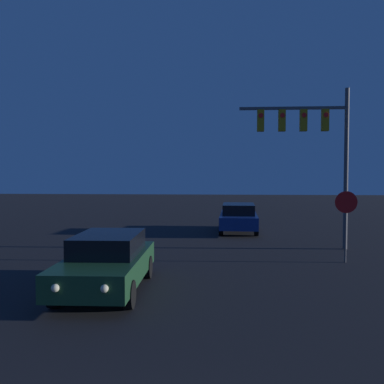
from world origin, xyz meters
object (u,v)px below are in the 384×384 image
car_far (238,217)px  traffic_signal_mast (313,138)px  stop_sign (346,212)px  car_near (107,261)px

car_far → traffic_signal_mast: traffic_signal_mast is taller
car_far → stop_sign: (3.50, -7.67, 1.00)m
car_far → traffic_signal_mast: bearing=-57.8°
car_far → traffic_signal_mast: 6.89m
traffic_signal_mast → car_far: bearing=120.4°
car_near → stop_sign: size_ratio=1.91×
car_near → stop_sign: stop_sign is taller
car_near → car_far: size_ratio=1.00×
car_far → stop_sign: stop_sign is taller
stop_sign → car_near: bearing=-150.9°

